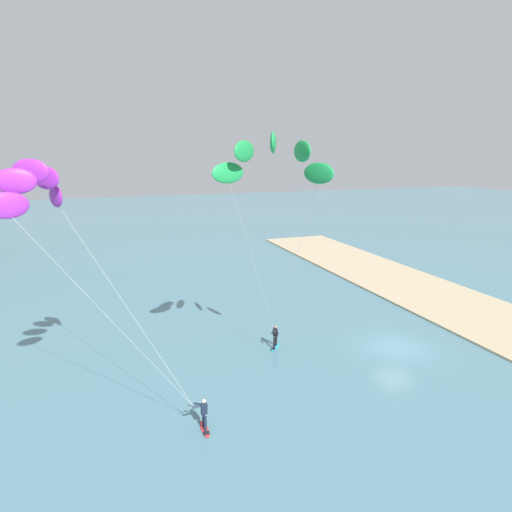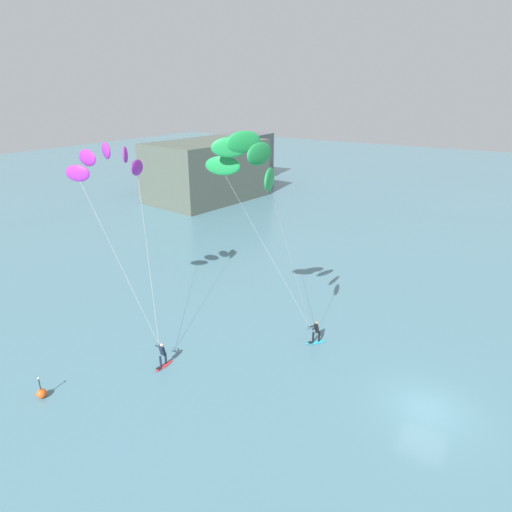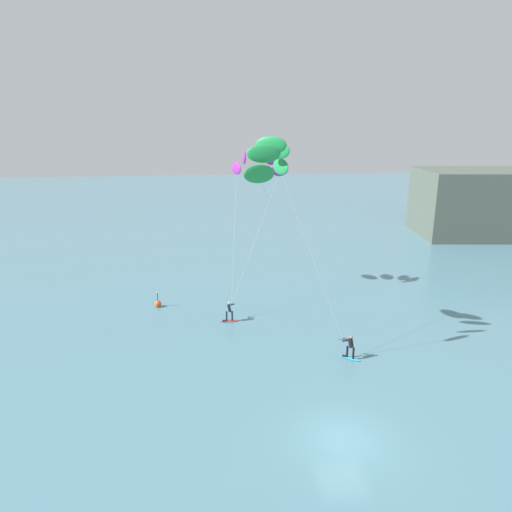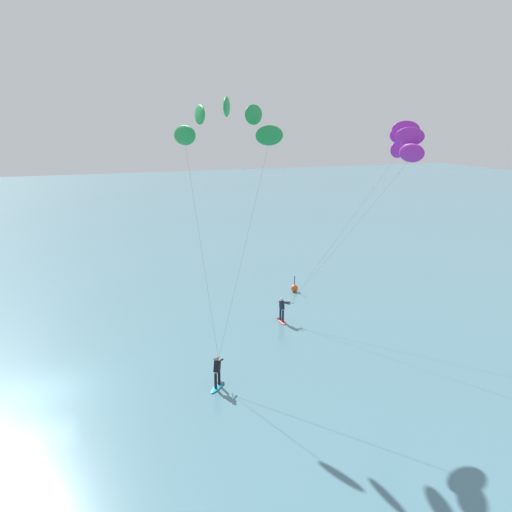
{
  "view_description": "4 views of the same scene",
  "coord_description": "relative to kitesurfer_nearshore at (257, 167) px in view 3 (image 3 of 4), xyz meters",
  "views": [
    {
      "loc": [
        -24.46,
        19.38,
        13.44
      ],
      "look_at": [
        1.77,
        9.87,
        7.0
      ],
      "focal_mm": 31.7,
      "sensor_mm": 36.0,
      "label": 1
    },
    {
      "loc": [
        -21.17,
        -2.43,
        16.43
      ],
      "look_at": [
        0.18,
        11.31,
        6.63
      ],
      "focal_mm": 30.39,
      "sensor_mm": 36.0,
      "label": 2
    },
    {
      "loc": [
        -6.54,
        -19.27,
        15.38
      ],
      "look_at": [
        -3.37,
        9.64,
        6.93
      ],
      "focal_mm": 32.75,
      "sensor_mm": 36.0,
      "label": 3
    },
    {
      "loc": [
        28.28,
        0.27,
        13.21
      ],
      "look_at": [
        1.28,
        10.75,
        6.29
      ],
      "focal_mm": 40.1,
      "sensor_mm": 36.0,
      "label": 4
    }
  ],
  "objects": [
    {
      "name": "marker_buoy",
      "position": [
        -8.85,
        -2.87,
        -11.18
      ],
      "size": [
        0.56,
        0.56,
        1.38
      ],
      "color": "#EA5119",
      "rests_on": "ground"
    },
    {
      "name": "distant_headland",
      "position": [
        38.16,
        22.27,
        -7.39
      ],
      "size": [
        31.56,
        19.22,
        9.0
      ],
      "color": "#565B60",
      "rests_on": "ground"
    },
    {
      "name": "ground_plane",
      "position": [
        2.0,
        -21.58,
        -11.47
      ],
      "size": [
        240.0,
        240.0,
        0.0
      ],
      "primitive_type": "plane",
      "color": "slate"
    },
    {
      "name": "kitesurfer_nearshore",
      "position": [
        0.0,
        0.0,
        0.0
      ],
      "size": [
        6.48,
        8.74,
        13.16
      ],
      "color": "red",
      "rests_on": "ground"
    },
    {
      "name": "kitesurfer_mid_water",
      "position": [
        -0.17,
        -11.24,
        1.21
      ],
      "size": [
        7.85,
        6.16,
        14.46
      ],
      "color": "#23ADD1",
      "rests_on": "ground"
    }
  ]
}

